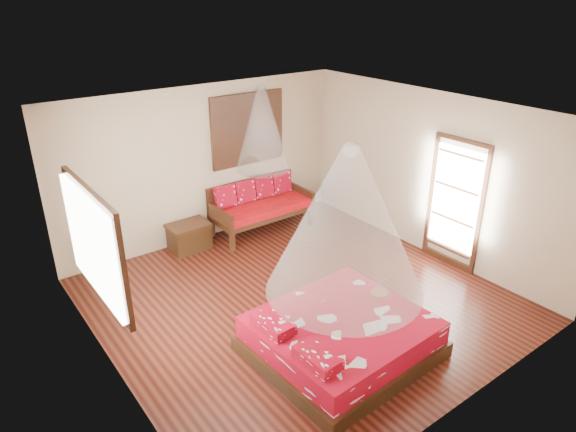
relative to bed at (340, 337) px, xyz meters
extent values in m
cube|color=black|center=(0.35, 1.28, -0.26)|extent=(5.50, 5.50, 0.02)
cube|color=white|center=(0.35, 1.28, 2.56)|extent=(5.50, 5.50, 0.02)
cube|color=#BCAC89|center=(-2.41, 1.28, 1.15)|extent=(0.02, 5.50, 2.80)
cube|color=#BCAC89|center=(3.11, 1.28, 1.15)|extent=(0.02, 5.50, 2.80)
cube|color=#BCAC89|center=(0.35, 4.04, 1.15)|extent=(5.50, 0.02, 2.80)
cube|color=#BCAC89|center=(0.35, -1.48, 1.15)|extent=(5.50, 0.02, 2.80)
cube|color=black|center=(0.02, 0.00, -0.15)|extent=(2.17, 1.98, 0.20)
cube|color=maroon|center=(0.02, 0.00, 0.10)|extent=(2.07, 1.88, 0.30)
cube|color=maroon|center=(-0.74, -0.43, 0.32)|extent=(0.32, 0.56, 0.14)
cube|color=maroon|center=(-0.77, 0.37, 0.32)|extent=(0.32, 0.56, 0.14)
cube|color=black|center=(0.36, 3.21, -0.04)|extent=(0.08, 0.08, 0.42)
cube|color=black|center=(2.14, 3.21, -0.04)|extent=(0.08, 0.08, 0.42)
cube|color=black|center=(0.36, 3.94, -0.04)|extent=(0.08, 0.08, 0.42)
cube|color=black|center=(2.14, 3.94, -0.04)|extent=(0.08, 0.08, 0.42)
cube|color=black|center=(1.25, 3.58, 0.13)|extent=(1.91, 0.85, 0.08)
cube|color=#920605|center=(1.25, 3.58, 0.24)|extent=(1.85, 0.79, 0.14)
cube|color=black|center=(1.25, 3.96, 0.42)|extent=(1.91, 0.06, 0.55)
cube|color=black|center=(0.34, 3.58, 0.29)|extent=(0.06, 0.85, 0.30)
cube|color=black|center=(2.16, 3.58, 0.29)|extent=(0.06, 0.85, 0.30)
cube|color=maroon|center=(0.61, 3.84, 0.51)|extent=(0.40, 0.20, 0.42)
cube|color=maroon|center=(1.04, 3.84, 0.51)|extent=(0.40, 0.20, 0.42)
cube|color=maroon|center=(1.46, 3.84, 0.51)|extent=(0.40, 0.20, 0.42)
cube|color=maroon|center=(1.89, 3.84, 0.51)|extent=(0.40, 0.20, 0.42)
cube|color=black|center=(-0.22, 3.73, -0.03)|extent=(0.67, 0.48, 0.44)
cube|color=black|center=(-0.22, 3.73, 0.21)|extent=(0.71, 0.52, 0.05)
cube|color=black|center=(1.25, 4.00, 1.65)|extent=(1.52, 0.06, 1.32)
cube|color=black|center=(1.25, 3.99, 1.65)|extent=(1.35, 0.04, 1.10)
cube|color=black|center=(-2.37, 1.48, 1.45)|extent=(0.08, 1.74, 1.34)
cube|color=white|center=(-2.33, 1.48, 1.45)|extent=(0.04, 1.54, 1.10)
cube|color=black|center=(3.07, 0.68, 0.80)|extent=(0.08, 1.02, 2.16)
cube|color=white|center=(3.05, 0.68, 0.90)|extent=(0.03, 0.82, 1.70)
cylinder|color=brown|center=(0.82, 0.14, 0.26)|extent=(0.23, 0.23, 0.03)
cone|color=white|center=(0.02, 0.00, 1.60)|extent=(1.89, 1.89, 1.80)
cone|color=white|center=(1.25, 3.53, 1.75)|extent=(0.97, 0.97, 1.50)
camera|label=1|loc=(-3.70, -3.83, 4.05)|focal=32.00mm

